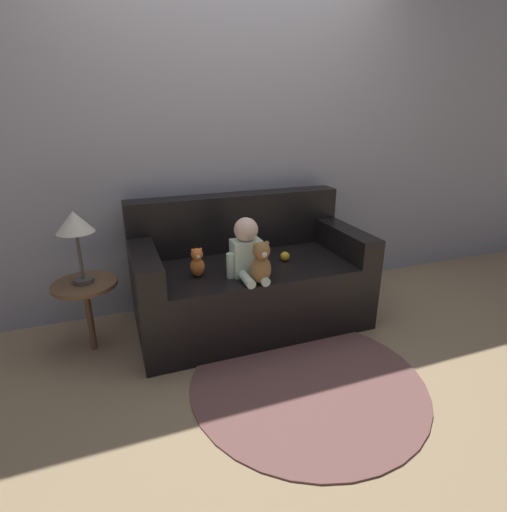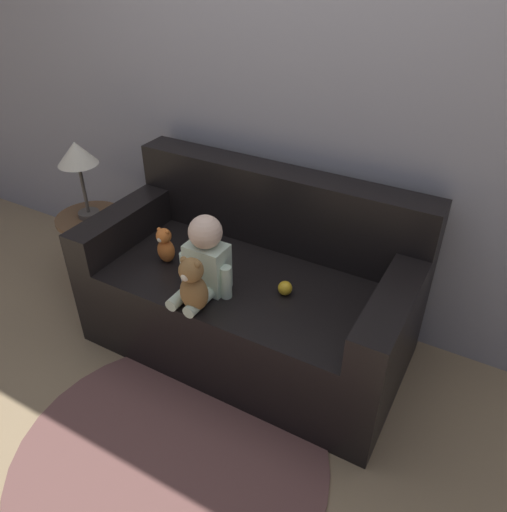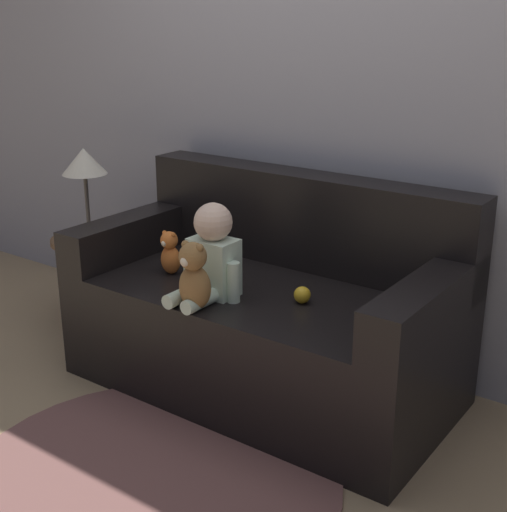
% 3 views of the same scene
% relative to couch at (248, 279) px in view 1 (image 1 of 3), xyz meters
% --- Properties ---
extents(ground_plane, '(12.00, 12.00, 0.00)m').
position_rel_couch_xyz_m(ground_plane, '(0.00, -0.05, -0.33)').
color(ground_plane, '#9E8460').
extents(wall_back, '(8.00, 0.05, 2.60)m').
position_rel_couch_xyz_m(wall_back, '(0.00, 0.45, 0.97)').
color(wall_back, '#93939E').
rests_on(wall_back, ground_plane).
extents(couch, '(1.61, 0.82, 0.89)m').
position_rel_couch_xyz_m(couch, '(0.00, 0.00, 0.00)').
color(couch, black).
rests_on(couch, ground_plane).
extents(person_baby, '(0.27, 0.31, 0.38)m').
position_rel_couch_xyz_m(person_baby, '(-0.10, -0.26, 0.31)').
color(person_baby, silver).
rests_on(person_baby, couch).
extents(teddy_bear_brown, '(0.13, 0.12, 0.27)m').
position_rel_couch_xyz_m(teddy_bear_brown, '(-0.06, -0.41, 0.28)').
color(teddy_bear_brown, olive).
rests_on(teddy_bear_brown, couch).
extents(plush_toy_side, '(0.09, 0.09, 0.19)m').
position_rel_couch_xyz_m(plush_toy_side, '(-0.40, -0.17, 0.24)').
color(plush_toy_side, orange).
rests_on(plush_toy_side, couch).
extents(toy_ball, '(0.07, 0.07, 0.07)m').
position_rel_couch_xyz_m(toy_ball, '(0.23, -0.11, 0.18)').
color(toy_ball, gold).
rests_on(toy_ball, couch).
extents(floor_rug, '(1.35, 1.35, 0.01)m').
position_rel_couch_xyz_m(floor_rug, '(0.07, -0.82, -0.32)').
color(floor_rug, brown).
rests_on(floor_rug, ground_plane).
extents(side_table, '(0.39, 0.39, 0.93)m').
position_rel_couch_xyz_m(side_table, '(-1.09, -0.02, 0.34)').
color(side_table, brown).
rests_on(side_table, ground_plane).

